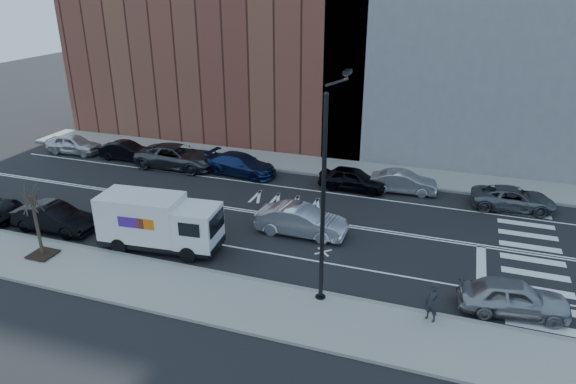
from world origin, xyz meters
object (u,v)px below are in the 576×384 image
Objects in this scene: driving_sedan at (301,221)px; pedestrian at (433,302)px; fedex_van at (159,222)px; far_parked_a at (74,144)px; far_parked_b at (127,151)px; near_parked_front at (514,297)px.

driving_sedan is 9.25m from pedestrian.
driving_sedan is at bearing 25.93° from fedex_van.
fedex_van is 1.44× the size of far_parked_a.
pedestrian reaches higher than far_parked_a.
driving_sedan is at bearing -111.43° from far_parked_a.
driving_sedan is (6.34, 3.82, -0.69)m from fedex_van.
pedestrian is at bearing -127.73° from driving_sedan.
far_parked_b is at bearing 65.80° from driving_sedan.
far_parked_a is 4.87m from far_parked_b.
pedestrian reaches higher than driving_sedan.
far_parked_a is at bearing 178.23° from pedestrian.
far_parked_a is 0.91× the size of driving_sedan.
near_parked_front is 2.62× the size of pedestrian.
far_parked_a is at bearing 88.25° from far_parked_b.
near_parked_front is 3.61m from pedestrian.
fedex_van is 13.76m from pedestrian.
fedex_van is 3.79× the size of pedestrian.
fedex_van is at bearing -129.32° from far_parked_a.
far_parked_b is at bearing -91.90° from far_parked_a.
near_parked_front is (31.55, -11.28, -0.00)m from far_parked_a.
fedex_van is 7.43m from driving_sedan.
driving_sedan is 11.12m from near_parked_front.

